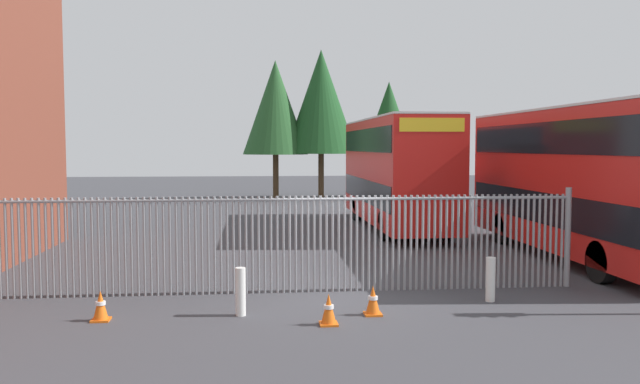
% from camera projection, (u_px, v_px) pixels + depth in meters
% --- Properties ---
extents(ground_plane, '(100.00, 100.00, 0.00)m').
position_uv_depth(ground_plane, '(309.00, 241.00, 22.73)').
color(ground_plane, '#3D3D42').
extents(palisade_fence, '(13.68, 0.14, 2.35)m').
position_uv_depth(palisade_fence, '(280.00, 241.00, 14.58)').
color(palisade_fence, gray).
rests_on(palisade_fence, ground).
extents(double_decker_bus_near_gate, '(2.54, 10.81, 4.42)m').
position_uv_depth(double_decker_bus_near_gate, '(579.00, 177.00, 18.94)').
color(double_decker_bus_near_gate, red).
rests_on(double_decker_bus_near_gate, ground).
extents(double_decker_bus_behind_fence_left, '(2.54, 10.81, 4.42)m').
position_uv_depth(double_decker_bus_behind_fence_left, '(395.00, 168.00, 26.07)').
color(double_decker_bus_behind_fence_left, red).
rests_on(double_decker_bus_behind_fence_left, ground).
extents(bollard_near_left, '(0.20, 0.20, 0.95)m').
position_uv_depth(bollard_near_left, '(241.00, 292.00, 12.64)').
color(bollard_near_left, silver).
rests_on(bollard_near_left, ground).
extents(bollard_center_front, '(0.20, 0.20, 0.95)m').
position_uv_depth(bollard_center_front, '(491.00, 279.00, 13.81)').
color(bollard_center_front, silver).
rests_on(bollard_center_front, ground).
extents(traffic_cone_by_gate, '(0.34, 0.34, 0.59)m').
position_uv_depth(traffic_cone_by_gate, '(101.00, 306.00, 12.27)').
color(traffic_cone_by_gate, orange).
rests_on(traffic_cone_by_gate, ground).
extents(traffic_cone_mid_forecourt, '(0.34, 0.34, 0.59)m').
position_uv_depth(traffic_cone_mid_forecourt, '(329.00, 310.00, 11.99)').
color(traffic_cone_mid_forecourt, orange).
rests_on(traffic_cone_mid_forecourt, ground).
extents(traffic_cone_near_kerb, '(0.34, 0.34, 0.59)m').
position_uv_depth(traffic_cone_near_kerb, '(373.00, 300.00, 12.70)').
color(traffic_cone_near_kerb, orange).
rests_on(traffic_cone_near_kerb, ground).
extents(tree_tall_back, '(4.12, 4.12, 8.70)m').
position_uv_depth(tree_tall_back, '(275.00, 108.00, 40.64)').
color(tree_tall_back, '#4C3823').
rests_on(tree_tall_back, ground).
extents(tree_short_side, '(3.92, 3.92, 7.46)m').
position_uv_depth(tree_short_side, '(389.00, 126.00, 41.65)').
color(tree_short_side, '#4C3823').
rests_on(tree_short_side, ground).
extents(tree_mid_row, '(4.58, 4.58, 9.40)m').
position_uv_depth(tree_mid_row, '(321.00, 102.00, 40.85)').
color(tree_mid_row, '#4C3823').
rests_on(tree_mid_row, ground).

